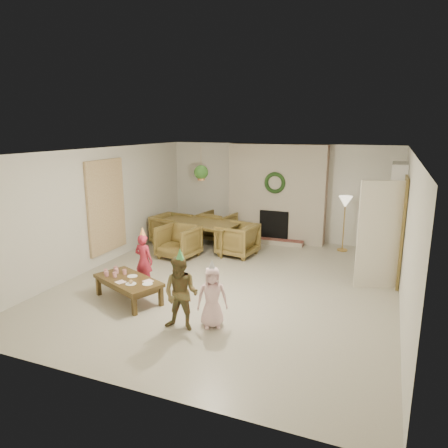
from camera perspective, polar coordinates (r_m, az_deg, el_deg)
The scene contains 56 objects.
floor at distance 8.00m, azimuth 0.93°, elevation -8.15°, with size 7.00×7.00×0.00m, color #B7B29E.
ceiling at distance 7.45m, azimuth 1.01°, elevation 10.04°, with size 7.00×7.00×0.00m, color white.
wall_back at distance 10.91m, azimuth 7.59°, elevation 4.39°, with size 7.00×7.00×0.00m, color silver.
wall_front at distance 4.67m, azimuth -14.78°, elevation -8.24°, with size 7.00×7.00×0.00m, color silver.
wall_left at distance 9.12m, azimuth -16.93°, elevation 2.15°, with size 7.00×7.00×0.00m, color silver.
wall_right at distance 7.16m, azimuth 24.01°, elevation -1.42°, with size 7.00×7.00×0.00m, color silver.
fireplace_mass at distance 10.72m, azimuth 7.32°, elevation 4.23°, with size 2.50×0.40×2.50m, color #4D1F14.
fireplace_hearth at distance 10.64m, azimuth 6.65°, elevation -2.38°, with size 1.60×0.30×0.12m, color maroon.
fireplace_firebox at distance 10.70m, azimuth 6.95°, elevation -0.14°, with size 0.75×0.12×0.75m, color black.
fireplace_wreath at distance 10.46m, azimuth 7.04°, elevation 5.67°, with size 0.54×0.54×0.10m, color #193815.
floor_lamp_base at distance 10.41m, azimuth 16.03°, elevation -3.45°, with size 0.25×0.25×0.03m, color gold.
floor_lamp_post at distance 10.25m, azimuth 16.24°, elevation -0.20°, with size 0.03×0.03×1.20m, color gold.
floor_lamp_shade at distance 10.14m, azimuth 16.45°, elevation 2.97°, with size 0.32×0.32×0.27m, color beige.
bookshelf_carcass at distance 9.43m, azimuth 22.60°, elevation 1.12°, with size 0.30×1.00×2.20m, color white.
bookshelf_shelf_a at distance 9.58m, azimuth 22.13°, elevation -2.67°, with size 0.30×0.92×0.03m, color white.
bookshelf_shelf_b at distance 9.48m, azimuth 22.34°, elevation -0.34°, with size 0.30×0.92×0.03m, color white.
bookshelf_shelf_c at distance 9.40m, azimuth 22.56°, elevation 2.03°, with size 0.30×0.92×0.03m, color white.
bookshelf_shelf_d at distance 9.34m, azimuth 22.78°, elevation 4.43°, with size 0.30×0.92×0.03m, color white.
books_row_lower at distance 9.40m, azimuth 22.08°, elevation -2.07°, with size 0.20×0.40×0.24m, color #AA421F.
books_row_mid at distance 9.50m, azimuth 22.30°, elevation 0.56°, with size 0.20×0.44×0.24m, color navy.
books_row_upper at distance 9.28m, azimuth 22.51°, elevation 2.71°, with size 0.20×0.36×0.22m, color olive.
door_frame at distance 8.37m, azimuth 23.38°, elevation -0.95°, with size 0.05×0.86×2.04m, color brown.
door_leaf at distance 8.00m, azimuth 20.70°, elevation -1.49°, with size 0.05×0.80×2.00m, color beige.
curtain_panel at distance 9.25m, azimuth -15.97°, elevation 2.37°, with size 0.06×1.20×2.00m, color beige.
dining_table at distance 10.10m, azimuth -3.45°, elevation -1.53°, with size 1.94×1.08×0.68m, color brown.
dining_chair_near at distance 9.42m, azimuth -6.36°, elevation -2.46°, with size 0.80×0.83×0.75m, color brown.
dining_chair_far at distance 10.78m, azimuth -0.91°, elevation -0.34°, with size 0.80×0.83×0.75m, color brown.
dining_chair_left at distance 10.58m, azimuth -7.28°, elevation -0.72°, with size 0.80×0.83×0.75m, color brown.
dining_chair_right at distance 9.55m, azimuth 1.86°, elevation -2.16°, with size 0.80×0.83×0.75m, color brown.
hanging_plant_cord at distance 9.36m, azimuth -3.20°, elevation 8.56°, with size 0.01×0.01×0.70m, color tan.
hanging_plant_pot at distance 9.40m, azimuth -3.17°, elevation 6.43°, with size 0.16×0.16×0.12m, color #985B31.
hanging_plant_foliage at distance 9.38m, azimuth -3.18°, elevation 7.16°, with size 0.32×0.32×0.32m, color #1F4416.
coffee_table_top at distance 7.31m, azimuth -13.12°, elevation -7.60°, with size 1.27×0.63×0.06m, color #4D3A19.
coffee_table_apron at distance 7.33m, azimuth -13.09°, elevation -8.10°, with size 1.17×0.54×0.08m, color #4D3A19.
coffee_leg_fl at distance 7.73m, azimuth -16.97°, elevation -8.21°, with size 0.07×0.07×0.33m, color #4D3A19.
coffee_leg_fr at distance 6.80m, azimuth -12.30°, elevation -10.96°, with size 0.07×0.07×0.33m, color #4D3A19.
coffee_leg_bl at distance 7.96m, azimuth -13.67°, elevation -7.36°, with size 0.07×0.07×0.33m, color #4D3A19.
coffee_leg_br at distance 7.06m, azimuth -8.72°, elevation -9.86°, with size 0.07×0.07×0.33m, color #4D3A19.
cup_a at distance 7.62m, azimuth -16.04°, elevation -6.33°, with size 0.07×0.07×0.09m, color silver.
cup_b at distance 7.70m, azimuth -14.77°, elevation -6.01°, with size 0.07×0.07×0.09m, color silver.
cup_c at distance 7.50m, azimuth -15.93°, elevation -6.64°, with size 0.07×0.07×0.09m, color silver.
cup_d at distance 7.59m, azimuth -14.64°, elevation -6.32°, with size 0.07×0.07×0.09m, color silver.
cup_e at distance 7.42m, azimuth -14.89°, elevation -6.78°, with size 0.07×0.07×0.09m, color silver.
cup_f at distance 7.51m, azimuth -13.59°, elevation -6.45°, with size 0.07×0.07×0.09m, color silver.
plate_a at distance 7.39m, azimuth -12.56°, elevation -7.05°, with size 0.18×0.18×0.01m, color white.
plate_b at distance 7.05m, azimuth -12.76°, elevation -8.07°, with size 0.18×0.18×0.01m, color white.
plate_c at distance 7.00m, azimuth -10.53°, elevation -8.14°, with size 0.18×0.18×0.01m, color white.
food_scoop at distance 7.04m, azimuth -12.77°, elevation -7.78°, with size 0.07×0.07×0.07m, color tan.
napkin_left at distance 7.17m, azimuth -14.13°, elevation -7.79°, with size 0.15×0.15×0.01m, color #FFBBC8.
napkin_right at distance 7.11m, azimuth -10.46°, elevation -7.78°, with size 0.15×0.15×0.01m, color #FFBBC8.
child_red at distance 7.81m, azimuth -11.04°, elevation -5.00°, with size 0.37×0.24×1.01m, color #B12638.
party_hat_red at distance 7.65m, azimuth -11.22°, elevation -1.09°, with size 0.14×0.14×0.19m, color #FDEF54.
child_plaid at distance 6.11m, azimuth -5.97°, elevation -9.56°, with size 0.54×0.42×1.12m, color brown.
party_hat_plaid at distance 5.91m, azimuth -6.11°, elevation -4.20°, with size 0.13×0.13×0.18m, color #48A858.
child_pink at distance 6.20m, azimuth -1.64°, elevation -10.08°, with size 0.46×0.30×0.93m, color #FFCBD0.
party_hat_pink at distance 6.02m, azimuth -1.68°, elevation -5.68°, with size 0.12×0.12×0.17m, color silver.
Camera 1 is at (2.66, -6.95, 2.93)m, focal length 33.05 mm.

